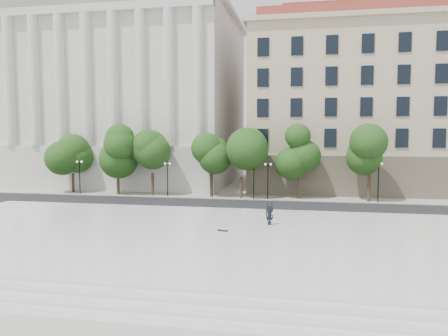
{
  "coord_description": "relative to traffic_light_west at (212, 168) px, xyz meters",
  "views": [
    {
      "loc": [
        9.17,
        -27.09,
        7.73
      ],
      "look_at": [
        2.22,
        10.0,
        4.66
      ],
      "focal_mm": 35.0,
      "sensor_mm": 36.0,
      "label": 1
    }
  ],
  "objects": [
    {
      "name": "ground",
      "position": [
        1.46,
        -22.3,
        -3.61
      ],
      "size": [
        160.0,
        160.0,
        0.0
      ],
      "primitive_type": "plane",
      "color": "#AEACA4",
      "rests_on": "ground"
    },
    {
      "name": "building_east",
      "position": [
        21.46,
        16.61,
        7.53
      ],
      "size": [
        36.0,
        26.15,
        23.0
      ],
      "color": "tan",
      "rests_on": "ground"
    },
    {
      "name": "lamp_posts",
      "position": [
        0.76,
        0.3,
        -0.65
      ],
      "size": [
        36.33,
        0.28,
        4.47
      ],
      "color": "black",
      "rests_on": "ground"
    },
    {
      "name": "traffic_light_west",
      "position": [
        0.0,
        0.0,
        0.0
      ],
      "size": [
        0.59,
        1.6,
        4.13
      ],
      "color": "black",
      "rests_on": "ground"
    },
    {
      "name": "building_west",
      "position": [
        -15.54,
        16.27,
        9.27
      ],
      "size": [
        31.5,
        27.65,
        25.6
      ],
      "color": "silver",
      "rests_on": "ground"
    },
    {
      "name": "traffic_light_east",
      "position": [
        4.84,
        0.0,
        0.1
      ],
      "size": [
        0.74,
        1.81,
        4.21
      ],
      "color": "black",
      "rests_on": "ground"
    },
    {
      "name": "plaza_steps",
      "position": [
        1.46,
        -31.2,
        -3.49
      ],
      "size": [
        44.0,
        3.0,
        0.3
      ],
      "color": "silver",
      "rests_on": "ground"
    },
    {
      "name": "street",
      "position": [
        1.46,
        -4.3,
        -3.6
      ],
      "size": [
        60.0,
        8.0,
        0.02
      ],
      "primitive_type": "cube",
      "color": "black",
      "rests_on": "ground"
    },
    {
      "name": "plaza",
      "position": [
        1.46,
        -19.3,
        -3.39
      ],
      "size": [
        44.0,
        22.0,
        0.45
      ],
      "primitive_type": "cube",
      "color": "silver",
      "rests_on": "ground"
    },
    {
      "name": "street_trees",
      "position": [
        -2.24,
        0.99,
        1.58
      ],
      "size": [
        39.98,
        5.11,
        7.61
      ],
      "color": "#382619",
      "rests_on": "ground"
    },
    {
      "name": "person_lying",
      "position": [
        7.89,
        -15.25,
        -2.91
      ],
      "size": [
        1.18,
        2.0,
        0.51
      ],
      "primitive_type": "imported",
      "rotation": [
        -1.54,
        0.0,
        0.28
      ],
      "color": "black",
      "rests_on": "plaza"
    },
    {
      "name": "skateboard",
      "position": [
        4.65,
        -18.16,
        -3.12
      ],
      "size": [
        0.83,
        0.42,
        0.08
      ],
      "primitive_type": "cube",
      "rotation": [
        0.0,
        0.0,
        -0.28
      ],
      "color": "black",
      "rests_on": "plaza"
    },
    {
      "name": "far_sidewalk",
      "position": [
        1.46,
        1.7,
        -3.55
      ],
      "size": [
        60.0,
        4.0,
        0.12
      ],
      "primitive_type": "cube",
      "color": "#ACA99F",
      "rests_on": "ground"
    }
  ]
}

